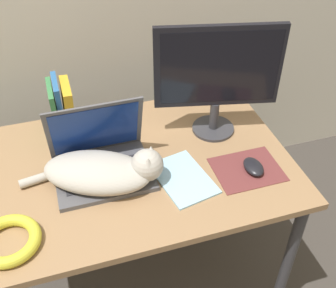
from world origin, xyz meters
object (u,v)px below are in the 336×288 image
at_px(external_monitor, 218,74).
at_px(cable_coil, 8,241).
at_px(laptop, 101,160).
at_px(computer_mouse, 253,167).
at_px(book_row, 62,109).
at_px(cat, 104,171).
at_px(notepad, 183,178).

relative_size(external_monitor, cable_coil, 2.36).
xyz_separation_m(laptop, external_monitor, (0.48, 0.10, 0.21)).
bearing_deg(computer_mouse, external_monitor, 100.27).
xyz_separation_m(computer_mouse, book_row, (-0.63, 0.44, 0.09)).
relative_size(cat, computer_mouse, 4.92).
distance_m(laptop, computer_mouse, 0.56).
distance_m(cable_coil, notepad, 0.61).
height_order(book_row, cable_coil, book_row).
bearing_deg(cable_coil, cat, 27.59).
height_order(laptop, computer_mouse, laptop).
bearing_deg(book_row, external_monitor, -16.12).
bearing_deg(cable_coil, computer_mouse, 5.17).
xyz_separation_m(external_monitor, computer_mouse, (0.05, -0.27, -0.24)).
bearing_deg(notepad, laptop, 153.83).
xyz_separation_m(cat, computer_mouse, (0.53, -0.10, -0.04)).
bearing_deg(laptop, external_monitor, 12.29).
distance_m(laptop, cable_coil, 0.41).
bearing_deg(external_monitor, cable_coil, -156.84).
bearing_deg(notepad, cat, 166.94).
relative_size(computer_mouse, cable_coil, 0.51).
distance_m(cat, book_row, 0.36).
bearing_deg(cat, cable_coil, -152.41).
height_order(book_row, notepad, book_row).
relative_size(cat, cable_coil, 2.49).
bearing_deg(computer_mouse, notepad, 172.74).
distance_m(external_monitor, book_row, 0.62).
relative_size(computer_mouse, book_row, 0.42).
relative_size(laptop, external_monitor, 0.73).
xyz_separation_m(cat, notepad, (0.27, -0.06, -0.05)).
bearing_deg(cat, laptop, 89.31).
height_order(computer_mouse, notepad, computer_mouse).
distance_m(cat, computer_mouse, 0.54).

